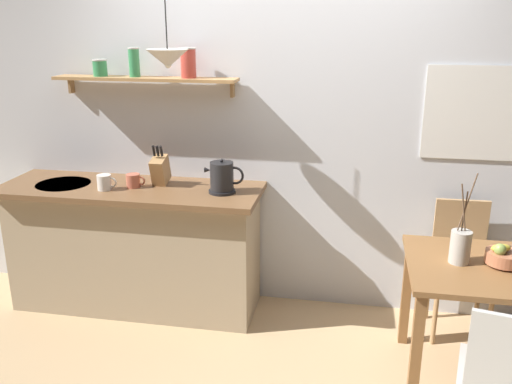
{
  "coord_description": "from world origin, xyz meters",
  "views": [
    {
      "loc": [
        0.52,
        -3.11,
        2.04
      ],
      "look_at": [
        -0.1,
        0.25,
        0.95
      ],
      "focal_mm": 38.47,
      "sensor_mm": 36.0,
      "label": 1
    }
  ],
  "objects_px": {
    "dining_chair_far": "(460,260)",
    "pendant_lamp": "(168,59)",
    "fruit_bowl": "(504,256)",
    "twig_vase": "(460,246)",
    "knife_block": "(160,169)",
    "electric_kettle": "(222,178)",
    "coffee_mug_by_sink": "(105,182)",
    "dining_table": "(481,286)",
    "dining_chair_near": "(506,378)",
    "coffee_mug_spare": "(134,181)"
  },
  "relations": [
    {
      "from": "dining_chair_far",
      "to": "pendant_lamp",
      "type": "bearing_deg",
      "value": -173.24
    },
    {
      "from": "fruit_bowl",
      "to": "twig_vase",
      "type": "xyz_separation_m",
      "value": [
        -0.23,
        -0.01,
        0.04
      ]
    },
    {
      "from": "knife_block",
      "to": "pendant_lamp",
      "type": "distance_m",
      "value": 0.8
    },
    {
      "from": "fruit_bowl",
      "to": "pendant_lamp",
      "type": "distance_m",
      "value": 2.27
    },
    {
      "from": "electric_kettle",
      "to": "coffee_mug_by_sink",
      "type": "bearing_deg",
      "value": -174.1
    },
    {
      "from": "dining_table",
      "to": "coffee_mug_by_sink",
      "type": "bearing_deg",
      "value": 171.12
    },
    {
      "from": "electric_kettle",
      "to": "dining_table",
      "type": "bearing_deg",
      "value": -15.99
    },
    {
      "from": "fruit_bowl",
      "to": "coffee_mug_by_sink",
      "type": "xyz_separation_m",
      "value": [
        -2.49,
        0.35,
        0.18
      ]
    },
    {
      "from": "coffee_mug_by_sink",
      "to": "electric_kettle",
      "type": "bearing_deg",
      "value": 5.9
    },
    {
      "from": "dining_chair_near",
      "to": "knife_block",
      "type": "height_order",
      "value": "knife_block"
    },
    {
      "from": "dining_chair_far",
      "to": "knife_block",
      "type": "bearing_deg",
      "value": -179.01
    },
    {
      "from": "dining_chair_near",
      "to": "coffee_mug_spare",
      "type": "distance_m",
      "value": 2.53
    },
    {
      "from": "pendant_lamp",
      "to": "dining_chair_near",
      "type": "bearing_deg",
      "value": -28.5
    },
    {
      "from": "dining_chair_far",
      "to": "pendant_lamp",
      "type": "relative_size",
      "value": 2.0
    },
    {
      "from": "coffee_mug_by_sink",
      "to": "coffee_mug_spare",
      "type": "height_order",
      "value": "coffee_mug_by_sink"
    },
    {
      "from": "dining_table",
      "to": "fruit_bowl",
      "type": "height_order",
      "value": "fruit_bowl"
    },
    {
      "from": "dining_table",
      "to": "coffee_mug_by_sink",
      "type": "xyz_separation_m",
      "value": [
        -2.39,
        0.37,
        0.37
      ]
    },
    {
      "from": "dining_table",
      "to": "knife_block",
      "type": "bearing_deg",
      "value": 165.07
    },
    {
      "from": "twig_vase",
      "to": "pendant_lamp",
      "type": "height_order",
      "value": "pendant_lamp"
    },
    {
      "from": "fruit_bowl",
      "to": "knife_block",
      "type": "height_order",
      "value": "knife_block"
    },
    {
      "from": "dining_chair_near",
      "to": "fruit_bowl",
      "type": "relative_size",
      "value": 4.16
    },
    {
      "from": "twig_vase",
      "to": "electric_kettle",
      "type": "distance_m",
      "value": 1.54
    },
    {
      "from": "dining_chair_near",
      "to": "knife_block",
      "type": "relative_size",
      "value": 2.97
    },
    {
      "from": "dining_table",
      "to": "dining_chair_far",
      "type": "bearing_deg",
      "value": 90.76
    },
    {
      "from": "dining_table",
      "to": "twig_vase",
      "type": "bearing_deg",
      "value": 173.77
    },
    {
      "from": "knife_block",
      "to": "coffee_mug_by_sink",
      "type": "distance_m",
      "value": 0.38
    },
    {
      "from": "knife_block",
      "to": "coffee_mug_spare",
      "type": "xyz_separation_m",
      "value": [
        -0.17,
        -0.08,
        -0.07
      ]
    },
    {
      "from": "twig_vase",
      "to": "pendant_lamp",
      "type": "distance_m",
      "value": 2.04
    },
    {
      "from": "dining_chair_far",
      "to": "fruit_bowl",
      "type": "bearing_deg",
      "value": -79.19
    },
    {
      "from": "dining_table",
      "to": "pendant_lamp",
      "type": "relative_size",
      "value": 1.86
    },
    {
      "from": "coffee_mug_by_sink",
      "to": "twig_vase",
      "type": "bearing_deg",
      "value": -9.04
    },
    {
      "from": "electric_kettle",
      "to": "knife_block",
      "type": "distance_m",
      "value": 0.48
    },
    {
      "from": "dining_chair_near",
      "to": "electric_kettle",
      "type": "height_order",
      "value": "electric_kettle"
    },
    {
      "from": "fruit_bowl",
      "to": "knife_block",
      "type": "bearing_deg",
      "value": 166.29
    },
    {
      "from": "coffee_mug_spare",
      "to": "fruit_bowl",
      "type": "bearing_deg",
      "value": -10.8
    },
    {
      "from": "pendant_lamp",
      "to": "fruit_bowl",
      "type": "bearing_deg",
      "value": -9.59
    },
    {
      "from": "dining_chair_far",
      "to": "fruit_bowl",
      "type": "distance_m",
      "value": 0.64
    },
    {
      "from": "knife_block",
      "to": "coffee_mug_by_sink",
      "type": "xyz_separation_m",
      "value": [
        -0.33,
        -0.18,
        -0.06
      ]
    },
    {
      "from": "twig_vase",
      "to": "pendant_lamp",
      "type": "bearing_deg",
      "value": 168.92
    },
    {
      "from": "knife_block",
      "to": "fruit_bowl",
      "type": "bearing_deg",
      "value": -13.71
    },
    {
      "from": "twig_vase",
      "to": "knife_block",
      "type": "relative_size",
      "value": 1.78
    },
    {
      "from": "electric_kettle",
      "to": "knife_block",
      "type": "bearing_deg",
      "value": 168.78
    },
    {
      "from": "electric_kettle",
      "to": "coffee_mug_by_sink",
      "type": "height_order",
      "value": "electric_kettle"
    },
    {
      "from": "dining_chair_far",
      "to": "electric_kettle",
      "type": "xyz_separation_m",
      "value": [
        -1.59,
        -0.13,
        0.52
      ]
    },
    {
      "from": "dining_chair_far",
      "to": "dining_chair_near",
      "type": "bearing_deg",
      "value": -90.15
    },
    {
      "from": "electric_kettle",
      "to": "coffee_mug_spare",
      "type": "relative_size",
      "value": 1.98
    },
    {
      "from": "twig_vase",
      "to": "coffee_mug_by_sink",
      "type": "height_order",
      "value": "twig_vase"
    },
    {
      "from": "coffee_mug_spare",
      "to": "pendant_lamp",
      "type": "distance_m",
      "value": 0.9
    },
    {
      "from": "fruit_bowl",
      "to": "dining_chair_far",
      "type": "bearing_deg",
      "value": 100.81
    },
    {
      "from": "twig_vase",
      "to": "coffee_mug_spare",
      "type": "distance_m",
      "value": 2.14
    }
  ]
}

